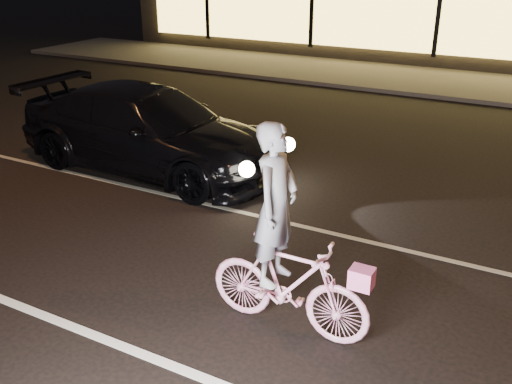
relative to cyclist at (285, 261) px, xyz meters
The scene contains 6 objects.
ground 1.95m from the cyclist, 167.83° to the left, with size 90.00×90.00×0.00m, color black.
lane_stripe_near 2.22m from the cyclist, 146.74° to the right, with size 60.00×0.12×0.01m, color silver.
lane_stripe_far 3.05m from the cyclist, 125.97° to the left, with size 60.00×0.10×0.01m, color gray.
sidewalk 13.50m from the cyclist, 97.33° to the left, with size 30.00×4.00×0.12m, color #383533.
cyclist is the anchor object (origin of this frame).
sedan 5.47m from the cyclist, 143.13° to the left, with size 5.39×2.34×1.54m.
Camera 1 is at (3.94, -5.15, 3.89)m, focal length 40.00 mm.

